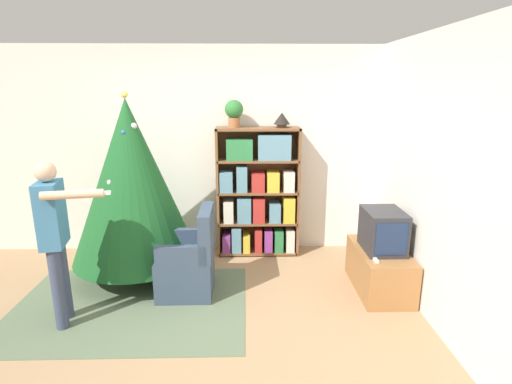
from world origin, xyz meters
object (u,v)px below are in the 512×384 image
object	(u,v)px
christmas_tree	(132,181)
standing_person	(55,232)
potted_plant	(234,112)
table_lamp	(282,119)
television	(383,230)
armchair	(189,264)
bookshelf	(258,195)

from	to	relation	value
christmas_tree	standing_person	size ratio (longest dim) A/B	1.37
potted_plant	table_lamp	xyz separation A→B (m)	(0.58, 0.00, -0.09)
standing_person	potted_plant	distance (m)	2.37
television	armchair	distance (m)	2.03
bookshelf	christmas_tree	world-z (taller)	christmas_tree
table_lamp	christmas_tree	bearing A→B (deg)	-160.68
standing_person	table_lamp	bearing A→B (deg)	116.62
bookshelf	television	world-z (taller)	bookshelf
christmas_tree	standing_person	world-z (taller)	christmas_tree
armchair	table_lamp	distance (m)	2.02
television	christmas_tree	world-z (taller)	christmas_tree
standing_person	bookshelf	bearing A→B (deg)	120.56
television	potted_plant	xyz separation A→B (m)	(-1.55, 1.02, 1.15)
christmas_tree	potted_plant	world-z (taller)	christmas_tree
bookshelf	table_lamp	world-z (taller)	table_lamp
armchair	potted_plant	world-z (taller)	potted_plant
bookshelf	potted_plant	world-z (taller)	potted_plant
potted_plant	bookshelf	bearing A→B (deg)	-1.79
potted_plant	standing_person	bearing A→B (deg)	-134.32
television	bookshelf	bearing A→B (deg)	141.24
armchair	table_lamp	world-z (taller)	table_lamp
christmas_tree	television	bearing A→B (deg)	-9.16
bookshelf	television	distance (m)	1.62
standing_person	table_lamp	xyz separation A→B (m)	(2.10, 1.56, 0.84)
bookshelf	television	size ratio (longest dim) A/B	3.25
television	potted_plant	size ratio (longest dim) A/B	1.52
standing_person	table_lamp	world-z (taller)	table_lamp
bookshelf	standing_person	distance (m)	2.39
armchair	potted_plant	distance (m)	1.87
bookshelf	standing_person	world-z (taller)	bookshelf
standing_person	table_lamp	distance (m)	2.75
armchair	table_lamp	size ratio (longest dim) A/B	4.60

